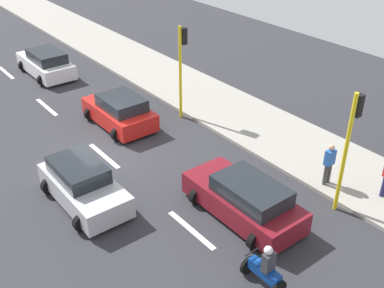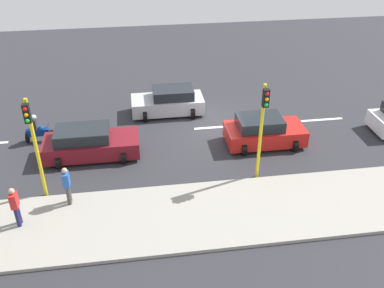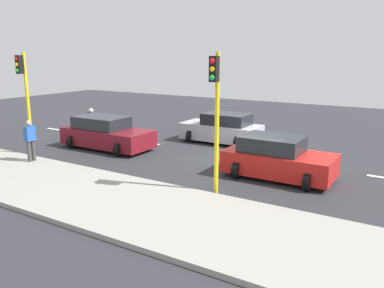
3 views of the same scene
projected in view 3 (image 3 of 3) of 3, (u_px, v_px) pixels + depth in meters
The scene contains 12 objects.
ground_plane at pixel (248, 159), 17.01m from camera, with size 40.00×60.00×0.10m, color #2D2D33.
sidewalk at pixel (151, 210), 11.16m from camera, with size 4.00×60.00×0.15m, color #9E998E.
lane_stripe_far_north at pixel (61, 130), 23.08m from camera, with size 0.20×2.40×0.01m, color white.
lane_stripe_north at pixel (140, 142), 20.04m from camera, with size 0.20×2.40×0.01m, color white.
lane_stripe_mid at pixel (248, 158), 17.00m from camera, with size 0.20×2.40×0.01m, color white.
car_maroon at pixel (106, 134), 18.57m from camera, with size 2.30×4.48×1.52m.
car_red at pixel (278, 159), 14.17m from camera, with size 2.34×3.88×1.52m.
car_silver at pixel (222, 129), 19.75m from camera, with size 2.20×4.03×1.52m.
motorcycle at pixel (93, 124), 21.39m from camera, with size 0.60×1.30×1.53m.
pedestrian_near_signal at pixel (30, 139), 15.75m from camera, with size 0.40×0.24×1.69m.
traffic_light_corner at pixel (216, 105), 11.84m from camera, with size 0.49×0.24×4.50m.
traffic_light_midblock at pixel (25, 90), 16.48m from camera, with size 0.49×0.24×4.50m.
Camera 3 is at (15.30, 6.44, 4.45)m, focal length 36.43 mm.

